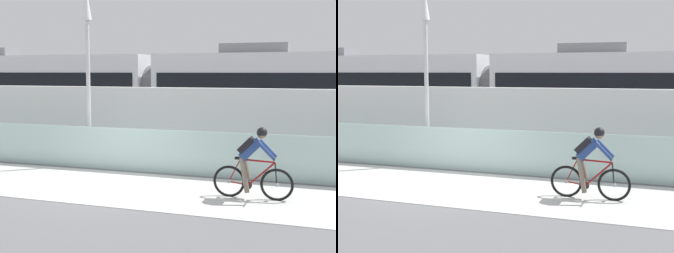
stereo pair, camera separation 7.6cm
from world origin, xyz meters
The scene contains 9 objects.
ground_plane centered at (0.00, 0.00, 0.00)m, with size 200.00×200.00×0.00m, color slate.
bike_path_deck centered at (0.00, 0.00, 0.01)m, with size 32.00×3.20×0.01m, color silver.
glass_parapet centered at (0.00, 1.85, 0.61)m, with size 32.00×0.05×1.22m, color silver.
concrete_barrier_wall centered at (0.00, 3.65, 1.16)m, with size 32.00×0.36×2.31m, color white.
tram_rail_near centered at (0.00, 6.13, 0.00)m, with size 32.00×0.08×0.01m, color #595654.
tram_rail_far centered at (0.00, 7.57, 0.00)m, with size 32.00×0.08×0.01m, color #595654.
tram centered at (-1.09, 6.85, 1.89)m, with size 22.56×2.54×3.81m.
cyclist_on_bike centered at (3.64, 0.00, 0.80)m, with size 1.77×0.58×1.61m.
lamp_post_antenna centered at (-1.51, 2.15, 3.29)m, with size 0.28×0.28×5.20m.
Camera 2 is at (5.09, -10.03, 2.81)m, focal length 49.33 mm.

